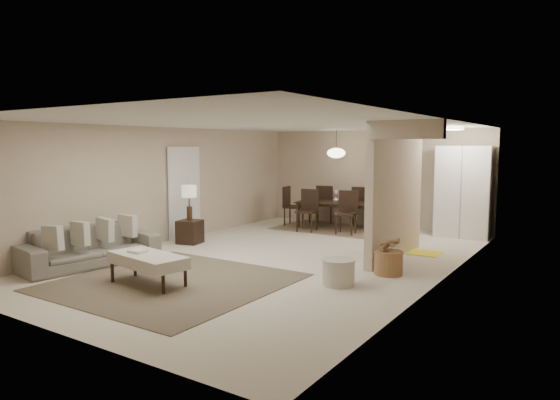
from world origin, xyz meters
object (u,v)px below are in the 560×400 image
Objects in this scene: pantry_cabinet at (464,192)px; ottoman_bench at (148,260)px; wicker_basket at (389,263)px; side_table at (190,232)px; round_pouf at (338,272)px; sofa at (90,246)px; dining_table at (335,215)px.

pantry_cabinet is 7.40m from ottoman_bench.
ottoman_bench is 3.06× the size of wicker_basket.
side_table is 4.32m from round_pouf.
sofa reaches higher than side_table.
ottoman_bench reaches higher than round_pouf.
pantry_cabinet is 6.25m from side_table.
dining_table reaches higher than side_table.
ottoman_bench is at bearing -146.55° from round_pouf.
ottoman_bench is 3.82m from wicker_basket.
ottoman_bench is at bearing -89.71° from sofa.
sofa is 5.15m from wicker_basket.
side_table reaches higher than round_pouf.
side_table is at bearing 164.27° from round_pouf.
dining_table is at bearing 64.10° from side_table.
round_pouf is at bearing 42.74° from ottoman_bench.
round_pouf is (-0.59, -5.15, -0.85)m from pantry_cabinet.
pantry_cabinet is 3.15m from dining_table.
pantry_cabinet reaches higher than side_table.
round_pouf is (4.21, 1.28, -0.15)m from sofa.
side_table is 0.26× the size of dining_table.
wicker_basket is at bearing 67.83° from round_pouf.
wicker_basket is (4.57, -0.17, -0.06)m from side_table.
sofa is at bearing -116.17° from dining_table.
dining_table is (-2.44, 4.70, 0.14)m from round_pouf.
pantry_cabinet is at bearing -27.00° from sofa.
wicker_basket is 0.24× the size of dining_table.
pantry_cabinet is 0.90× the size of sofa.
round_pouf is at bearing -112.17° from wicker_basket.
sofa is at bearing -153.65° from wicker_basket.
sofa is 1.21× the size of dining_table.
side_table reaches higher than wicker_basket.
pantry_cabinet reaches higher than dining_table.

